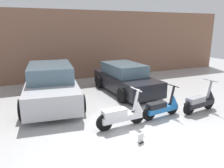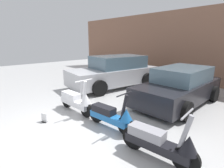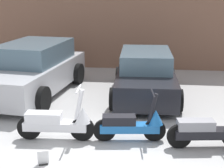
{
  "view_description": "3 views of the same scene",
  "coord_description": "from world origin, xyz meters",
  "px_view_note": "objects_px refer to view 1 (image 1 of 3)",
  "views": [
    {
      "loc": [
        -3.59,
        -4.65,
        2.92
      ],
      "look_at": [
        -0.55,
        2.26,
        0.94
      ],
      "focal_mm": 35.0,
      "sensor_mm": 36.0,
      "label": 1
    },
    {
      "loc": [
        3.78,
        -1.85,
        2.25
      ],
      "look_at": [
        -0.58,
        2.03,
        0.77
      ],
      "focal_mm": 28.0,
      "sensor_mm": 36.0,
      "label": 2
    },
    {
      "loc": [
        1.01,
        -5.65,
        3.08
      ],
      "look_at": [
        0.1,
        2.28,
        0.81
      ],
      "focal_mm": 55.0,
      "sensor_mm": 36.0,
      "label": 3
    }
  ],
  "objects_px": {
    "car_rear_left": "(51,85)",
    "placard_near_left_scooter": "(141,138)",
    "scooter_front_center": "(201,101)",
    "car_rear_center": "(125,79)",
    "scooter_front_right": "(163,106)",
    "scooter_front_left": "(124,114)"
  },
  "relations": [
    {
      "from": "car_rear_left",
      "to": "placard_near_left_scooter",
      "type": "bearing_deg",
      "value": 28.32
    },
    {
      "from": "scooter_front_center",
      "to": "car_rear_center",
      "type": "xyz_separation_m",
      "value": [
        -1.34,
        3.23,
        0.23
      ]
    },
    {
      "from": "car_rear_center",
      "to": "placard_near_left_scooter",
      "type": "distance_m",
      "value": 4.62
    },
    {
      "from": "car_rear_left",
      "to": "car_rear_center",
      "type": "distance_m",
      "value": 3.33
    },
    {
      "from": "car_rear_left",
      "to": "placard_near_left_scooter",
      "type": "height_order",
      "value": "car_rear_left"
    },
    {
      "from": "scooter_front_center",
      "to": "placard_near_left_scooter",
      "type": "bearing_deg",
      "value": -169.51
    },
    {
      "from": "scooter_front_right",
      "to": "car_rear_center",
      "type": "relative_size",
      "value": 0.38
    },
    {
      "from": "scooter_front_left",
      "to": "placard_near_left_scooter",
      "type": "relative_size",
      "value": 6.22
    },
    {
      "from": "car_rear_left",
      "to": "scooter_front_left",
      "type": "bearing_deg",
      "value": 34.75
    },
    {
      "from": "car_rear_left",
      "to": "car_rear_center",
      "type": "xyz_separation_m",
      "value": [
        3.33,
        0.11,
        -0.09
      ]
    },
    {
      "from": "scooter_front_left",
      "to": "car_rear_center",
      "type": "bearing_deg",
      "value": 59.04
    },
    {
      "from": "scooter_front_center",
      "to": "car_rear_left",
      "type": "relative_size",
      "value": 0.34
    },
    {
      "from": "scooter_front_left",
      "to": "scooter_front_center",
      "type": "distance_m",
      "value": 3.05
    },
    {
      "from": "car_rear_left",
      "to": "placard_near_left_scooter",
      "type": "relative_size",
      "value": 17.71
    },
    {
      "from": "scooter_front_left",
      "to": "car_rear_left",
      "type": "height_order",
      "value": "car_rear_left"
    },
    {
      "from": "placard_near_left_scooter",
      "to": "car_rear_left",
      "type": "bearing_deg",
      "value": 111.06
    },
    {
      "from": "scooter_front_right",
      "to": "car_rear_center",
      "type": "bearing_deg",
      "value": 79.75
    },
    {
      "from": "car_rear_left",
      "to": "scooter_front_right",
      "type": "bearing_deg",
      "value": 53.67
    },
    {
      "from": "scooter_front_center",
      "to": "car_rear_center",
      "type": "distance_m",
      "value": 3.51
    },
    {
      "from": "placard_near_left_scooter",
      "to": "car_rear_center",
      "type": "bearing_deg",
      "value": 67.86
    },
    {
      "from": "car_rear_left",
      "to": "car_rear_center",
      "type": "relative_size",
      "value": 1.19
    },
    {
      "from": "scooter_front_right",
      "to": "placard_near_left_scooter",
      "type": "distance_m",
      "value": 1.95
    }
  ]
}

